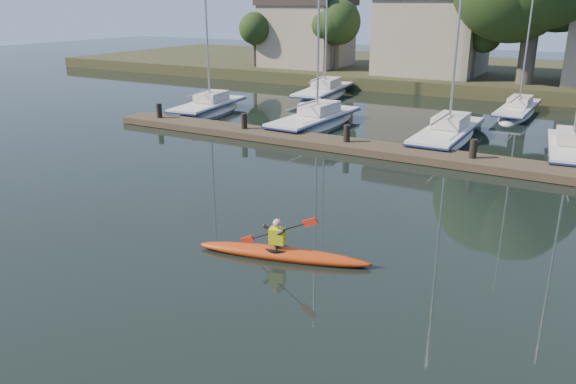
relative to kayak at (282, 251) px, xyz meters
The scene contains 10 objects.
ground 1.93m from the kayak, 105.08° to the right, with size 160.00×160.00×0.00m, color black.
kayak is the anchor object (origin of this frame).
dock 12.16m from the kayak, 92.35° to the left, with size 34.00×2.00×1.80m.
sailboat_0 22.42m from the kayak, 132.78° to the left, with size 3.26×8.19×12.65m.
sailboat_1 17.70m from the kayak, 114.31° to the left, with size 2.62×9.20×14.91m.
sailboat_2 16.43m from the kayak, 89.05° to the left, with size 2.24×9.39×15.52m.
sailboat_3 17.11m from the kayak, 69.00° to the left, with size 2.96×8.04×12.66m.
sailboat_5 28.33m from the kayak, 114.08° to the left, with size 3.51×10.08×16.34m.
sailboat_6 25.92m from the kayak, 84.92° to the left, with size 2.03×8.87×14.04m.
shore 38.57m from the kayak, 88.34° to the left, with size 90.00×25.25×12.75m.
Camera 1 is at (7.80, -10.52, 6.84)m, focal length 35.00 mm.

